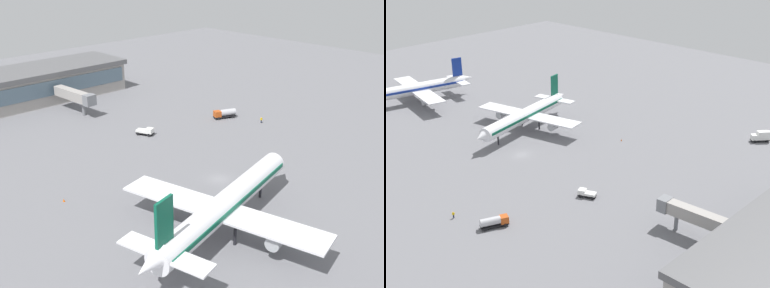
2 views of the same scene
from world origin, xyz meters
TOP-DOWN VIEW (x-y plane):
  - ground at (0.00, 0.00)m, footprint 288.00×288.00m
  - terminal_building at (0.84, -77.94)m, footprint 58.12×19.57m
  - airplane_at_gate at (13.58, 13.67)m, footprint 45.36×36.92m
  - fuel_truck at (-29.21, -24.95)m, footprint 6.54×4.20m
  - pushback_tractor at (-5.05, -30.22)m, footprint 3.60×4.79m
  - ground_crew_worker at (-33.36, -15.22)m, footprint 0.53×0.53m
  - jet_bridge at (-1.84, -58.03)m, footprint 3.95×16.89m
  - safety_cone_near_gate at (27.83, -14.14)m, footprint 0.44×0.44m

SIDE VIEW (x-z plane):
  - ground at x=0.00m, z-range 0.00..0.00m
  - safety_cone_near_gate at x=27.83m, z-range 0.00..0.60m
  - ground_crew_worker at x=-33.36m, z-range 0.01..1.68m
  - pushback_tractor at x=-5.05m, z-range 0.02..1.92m
  - fuel_truck at x=-29.21m, z-range 0.14..2.64m
  - airplane_at_gate at x=13.58m, z-range -1.90..12.03m
  - jet_bridge at x=-1.84m, z-range 1.75..8.49m
  - terminal_building at x=0.84m, z-range 0.10..10.16m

